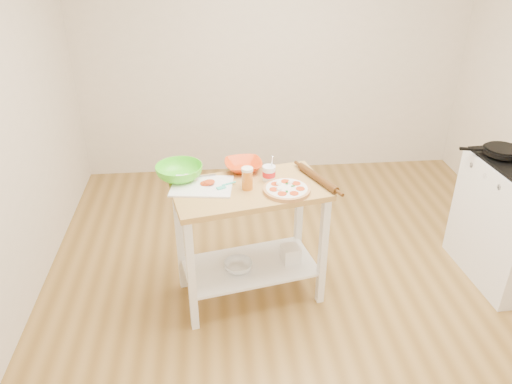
{
  "coord_description": "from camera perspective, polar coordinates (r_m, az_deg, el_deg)",
  "views": [
    {
      "loc": [
        -0.66,
        -2.78,
        2.47
      ],
      "look_at": [
        -0.38,
        0.1,
        0.87
      ],
      "focal_mm": 35.0,
      "sensor_mm": 36.0,
      "label": 1
    }
  ],
  "objects": [
    {
      "name": "spatula",
      "position": [
        3.3,
        -3.52,
        0.75
      ],
      "size": [
        0.14,
        0.11,
        0.01
      ],
      "rotation": [
        0.0,
        0.0,
        0.42
      ],
      "color": "#3CC4AA",
      "rests_on": "cutting_board"
    },
    {
      "name": "room_shell",
      "position": [
        3.07,
        7.37,
        7.26
      ],
      "size": [
        4.04,
        4.54,
        2.74
      ],
      "color": "olive",
      "rests_on": "ground"
    },
    {
      "name": "cutting_board",
      "position": [
        3.33,
        -6.23,
        0.75
      ],
      "size": [
        0.44,
        0.35,
        0.04
      ],
      "rotation": [
        0.0,
        0.0,
        -0.14
      ],
      "color": "white",
      "rests_on": "prep_island"
    },
    {
      "name": "green_bowl",
      "position": [
        3.43,
        -8.76,
        2.25
      ],
      "size": [
        0.33,
        0.33,
        0.1
      ],
      "primitive_type": "imported",
      "rotation": [
        0.0,
        0.0,
        0.03
      ],
      "color": "#50DE25",
      "rests_on": "prep_island"
    },
    {
      "name": "skillet",
      "position": [
        4.07,
        26.27,
        4.23
      ],
      "size": [
        0.44,
        0.28,
        0.03
      ],
      "rotation": [
        0.0,
        0.0,
        -0.24
      ],
      "color": "black",
      "rests_on": "gas_stove"
    },
    {
      "name": "shelf_glass_bowl",
      "position": [
        3.59,
        -2.05,
        -8.47
      ],
      "size": [
        0.24,
        0.24,
        0.06
      ],
      "primitive_type": "imported",
      "rotation": [
        0.0,
        0.0,
        0.15
      ],
      "color": "silver",
      "rests_on": "prep_island"
    },
    {
      "name": "yogurt_tub",
      "position": [
        3.37,
        1.49,
        2.14
      ],
      "size": [
        0.09,
        0.09,
        0.19
      ],
      "color": "white",
      "rests_on": "prep_island"
    },
    {
      "name": "beer_pint",
      "position": [
        3.25,
        -1.0,
        1.57
      ],
      "size": [
        0.08,
        0.08,
        0.15
      ],
      "color": "orange",
      "rests_on": "prep_island"
    },
    {
      "name": "rolling_pin",
      "position": [
        3.4,
        7.06,
        1.59
      ],
      "size": [
        0.21,
        0.41,
        0.05
      ],
      "primitive_type": "cylinder",
      "rotation": [
        1.57,
        0.0,
        0.4
      ],
      "color": "#4F2E12",
      "rests_on": "prep_island"
    },
    {
      "name": "pizza",
      "position": [
        3.25,
        3.51,
        0.32
      ],
      "size": [
        0.31,
        0.31,
        0.05
      ],
      "rotation": [
        0.0,
        0.0,
        0.37
      ],
      "color": "tan",
      "rests_on": "prep_island"
    },
    {
      "name": "shelf_bin",
      "position": [
        3.67,
        3.97,
        -7.06
      ],
      "size": [
        0.15,
        0.15,
        0.12
      ],
      "primitive_type": "cube",
      "rotation": [
        0.0,
        0.0,
        0.2
      ],
      "color": "white",
      "rests_on": "prep_island"
    },
    {
      "name": "knife",
      "position": [
        3.42,
        -7.44,
        1.63
      ],
      "size": [
        0.27,
        0.07,
        0.01
      ],
      "rotation": [
        0.0,
        0.0,
        0.14
      ],
      "color": "silver",
      "rests_on": "cutting_board"
    },
    {
      "name": "orange_bowl",
      "position": [
        3.53,
        -1.45,
        3.04
      ],
      "size": [
        0.29,
        0.29,
        0.06
      ],
      "primitive_type": "imported",
      "rotation": [
        0.0,
        0.0,
        0.09
      ],
      "color": "#DA3F0F",
      "rests_on": "prep_island"
    },
    {
      "name": "prep_island",
      "position": [
        3.44,
        -0.74,
        -3.27
      ],
      "size": [
        1.1,
        0.75,
        0.9
      ],
      "rotation": [
        0.0,
        0.0,
        0.2
      ],
      "color": "#B48C49",
      "rests_on": "ground"
    }
  ]
}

